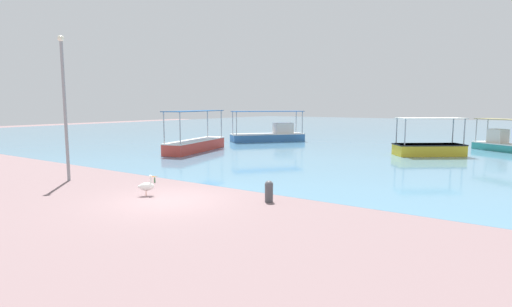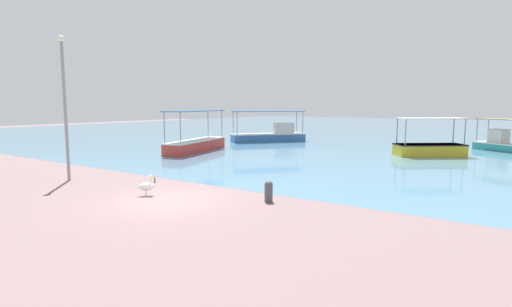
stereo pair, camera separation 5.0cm
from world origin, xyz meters
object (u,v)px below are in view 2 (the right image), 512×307
(pelican, at_px, (147,186))
(glass_bottle, at_px, (155,180))
(mooring_bollard, at_px, (269,191))
(fishing_boat_near_left, at_px, (271,134))
(fishing_boat_near_right, at_px, (429,148))
(fishing_boat_far_right, at_px, (196,143))
(lamp_post, at_px, (65,101))
(fishing_boat_outer, at_px, (512,144))

(pelican, distance_m, glass_bottle, 2.63)
(mooring_bollard, bearing_deg, pelican, -157.58)
(fishing_boat_near_left, distance_m, glass_bottle, 21.34)
(fishing_boat_near_right, xyz_separation_m, fishing_boat_far_right, (-15.01, -7.06, 0.04))
(fishing_boat_near_left, relative_size, lamp_post, 1.01)
(fishing_boat_outer, bearing_deg, fishing_boat_near_left, -172.99)
(fishing_boat_near_left, xyz_separation_m, pelican, (8.40, -22.21, -0.29))
(fishing_boat_near_right, distance_m, fishing_boat_outer, 7.20)
(fishing_boat_outer, bearing_deg, fishing_boat_far_right, -147.31)
(fishing_boat_near_left, bearing_deg, fishing_boat_near_right, -11.96)
(fishing_boat_outer, height_order, mooring_bollard, fishing_boat_outer)
(pelican, distance_m, lamp_post, 6.30)
(fishing_boat_near_right, bearing_deg, fishing_boat_outer, 50.19)
(fishing_boat_outer, height_order, fishing_boat_far_right, fishing_boat_far_right)
(fishing_boat_far_right, xyz_separation_m, pelican, (8.58, -12.01, -0.23))
(fishing_boat_near_left, xyz_separation_m, lamp_post, (3.00, -22.15, 2.96))
(glass_bottle, bearing_deg, mooring_bollard, -1.18)
(fishing_boat_far_right, height_order, lamp_post, lamp_post)
(fishing_boat_near_right, xyz_separation_m, pelican, (-6.43, -19.07, -0.18))
(lamp_post, bearing_deg, mooring_bollard, 10.17)
(fishing_boat_far_right, bearing_deg, lamp_post, -75.10)
(lamp_post, bearing_deg, fishing_boat_near_right, 58.10)
(glass_bottle, bearing_deg, fishing_boat_near_right, 64.47)
(fishing_boat_outer, distance_m, lamp_post, 29.70)
(fishing_boat_far_right, xyz_separation_m, lamp_post, (3.18, -11.95, 3.02))
(lamp_post, relative_size, mooring_bollard, 8.40)
(fishing_boat_near_left, xyz_separation_m, glass_bottle, (6.65, -20.27, -0.56))
(pelican, bearing_deg, glass_bottle, 132.09)
(fishing_boat_far_right, relative_size, pelican, 9.00)
(fishing_boat_far_right, relative_size, glass_bottle, 26.66)
(fishing_boat_far_right, bearing_deg, mooring_bollard, -38.15)
(pelican, bearing_deg, fishing_boat_far_right, 125.55)
(fishing_boat_outer, xyz_separation_m, pelican, (-11.04, -24.60, -0.21))
(mooring_bollard, relative_size, glass_bottle, 2.88)
(glass_bottle, bearing_deg, fishing_boat_outer, 60.55)
(fishing_boat_far_right, height_order, glass_bottle, fishing_boat_far_right)
(fishing_boat_near_left, xyz_separation_m, fishing_boat_outer, (19.44, 2.39, -0.08))
(fishing_boat_near_left, height_order, glass_bottle, fishing_boat_near_left)
(fishing_boat_far_right, height_order, mooring_bollard, fishing_boat_far_right)
(fishing_boat_near_right, xyz_separation_m, mooring_bollard, (-2.03, -17.25, -0.14))
(fishing_boat_far_right, distance_m, mooring_bollard, 16.50)
(fishing_boat_near_left, height_order, mooring_bollard, fishing_boat_near_left)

